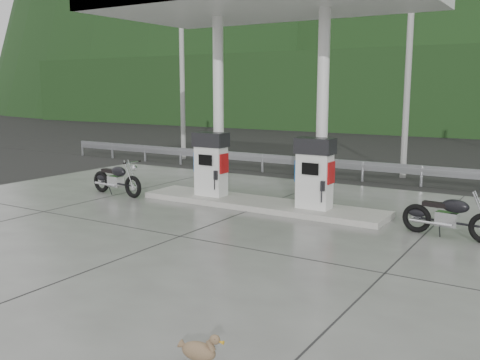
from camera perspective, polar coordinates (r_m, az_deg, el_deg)
The scene contains 16 objects.
ground at distance 12.54m, azimuth -3.58°, elevation -5.05°, with size 160.00×160.00×0.00m, color black.
forecourt_apron at distance 12.53m, azimuth -3.58°, elevation -5.00°, with size 18.00×14.00×0.02m, color slate.
pump_island at distance 14.57m, azimuth 2.10°, elevation -2.56°, with size 7.00×1.40×0.15m, color #9E9C93.
gas_pump_left at distance 15.24m, azimuth -3.12°, elevation 1.70°, with size 0.95×0.55×1.80m, color silver, non-canonical shape.
gas_pump_right at distance 13.68m, azimuth 7.96°, elevation 0.71°, with size 0.95×0.55×1.80m, color silver, non-canonical shape.
canopy_column_left at distance 15.43m, azimuth -2.32°, elevation 7.78°, with size 0.30×0.30×5.00m, color white.
canopy_column_right at distance 13.90m, azimuth 8.79°, elevation 7.46°, with size 0.30×0.30×5.00m, color white.
canopy_roof at distance 14.40m, azimuth 2.24°, elevation 18.41°, with size 8.50×5.00×0.40m, color white.
guardrail at distance 19.37m, azimuth 10.19°, elevation 2.21°, with size 26.00×0.16×1.42m, color gray, non-canonical shape.
road at distance 22.73m, azimuth 13.39°, elevation 1.39°, with size 60.00×7.00×0.01m, color black.
utility_pole_a at distance 24.54m, azimuth -6.20°, elevation 11.55°, with size 0.22×0.22×8.00m, color gray.
utility_pole_b at distance 20.04m, azimuth 17.53°, elevation 11.59°, with size 0.22×0.22×8.00m, color gray.
tree_band at distance 40.50m, azimuth 21.98°, elevation 8.75°, with size 80.00×6.00×6.00m, color black.
motorcycle_left at distance 16.54m, azimuth -13.03°, elevation 0.07°, with size 1.98×0.63×0.94m, color black, non-canonical shape.
motorcycle_right at distance 12.35m, azimuth 21.47°, elevation -3.66°, with size 1.94×0.61×0.92m, color black, non-canonical shape.
duck at distance 6.46m, azimuth -4.43°, elevation -17.81°, with size 0.53×0.15×0.38m, color brown, non-canonical shape.
Camera 1 is at (7.02, -9.88, 3.19)m, focal length 40.00 mm.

